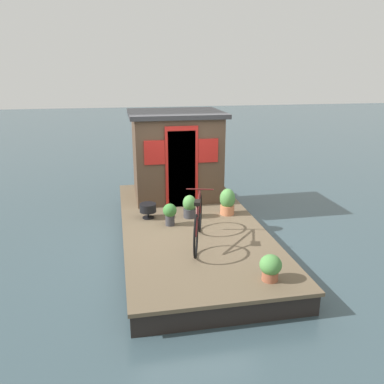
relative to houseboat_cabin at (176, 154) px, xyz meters
The scene contains 9 objects.
ground_plane 2.32m from the houseboat_cabin, behind, with size 60.00×60.00×0.00m, color #384C54.
houseboat_deck 2.20m from the houseboat_cabin, behind, with size 5.88×2.70×0.40m.
houseboat_cabin is the anchor object (origin of this frame).
bicycle 2.89m from the houseboat_cabin, behind, with size 1.75×0.63×0.87m.
potted_plant_sage 1.73m from the houseboat_cabin, behind, with size 0.28×0.28×0.48m.
potted_plant_lavender 1.89m from the houseboat_cabin, 150.35° to the right, with size 0.32×0.32×0.56m.
potted_plant_ivy 2.09m from the houseboat_cabin, 167.57° to the left, with size 0.27×0.27×0.44m.
potted_plant_thyme 4.42m from the houseboat_cabin, behind, with size 0.32×0.32×0.40m.
charcoal_grill 1.83m from the houseboat_cabin, 150.48° to the left, with size 0.34×0.34×0.31m.
Camera 1 is at (-7.28, 1.36, 3.35)m, focal length 36.91 mm.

